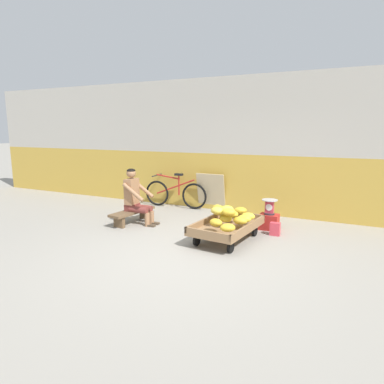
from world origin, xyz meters
TOP-DOWN VIEW (x-y plane):
  - ground_plane at (0.00, 0.00)m, footprint 80.00×80.00m
  - back_wall at (0.00, 3.26)m, footprint 16.00×0.30m
  - banana_cart at (0.33, 1.03)m, footprint 0.99×1.52m
  - banana_pile at (0.37, 1.06)m, footprint 0.83×1.42m
  - low_bench at (-1.82, 1.24)m, footprint 0.44×1.13m
  - vendor_seated at (-1.73, 1.25)m, footprint 0.69×0.50m
  - plastic_crate at (0.84, 2.03)m, footprint 0.36×0.28m
  - weighing_scale at (0.84, 2.03)m, footprint 0.30×0.30m
  - bicycle_near_left at (-1.71, 2.89)m, footprint 1.66×0.48m
  - sign_board at (-0.82, 3.05)m, footprint 0.70×0.21m
  - shopping_bag at (1.03, 1.70)m, footprint 0.18×0.12m

SIDE VIEW (x-z plane):
  - ground_plane at x=0.00m, z-range 0.00..0.00m
  - shopping_bag at x=1.03m, z-range 0.00..0.24m
  - plastic_crate at x=0.84m, z-range 0.00..0.30m
  - low_bench at x=-1.82m, z-range 0.06..0.33m
  - banana_cart at x=0.33m, z-range 0.06..0.42m
  - bicycle_near_left at x=-1.71m, z-range -0.08..0.78m
  - sign_board at x=-0.82m, z-range 0.00..0.88m
  - weighing_scale at x=0.84m, z-range 0.31..0.60m
  - banana_pile at x=0.37m, z-range 0.33..0.60m
  - vendor_seated at x=-1.73m, z-range 0.00..1.14m
  - back_wall at x=0.00m, z-range 0.00..3.10m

